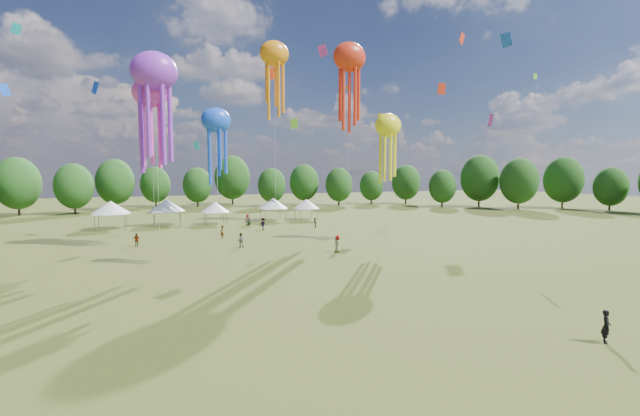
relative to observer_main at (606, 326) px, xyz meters
name	(u,v)px	position (x,y,z in m)	size (l,w,h in m)	color
ground	(474,358)	(-7.56, 1.07, -0.86)	(300.00, 300.00, 0.00)	#384416
observer_main	(606,326)	(0.00, 0.00, 0.00)	(0.63, 0.41, 1.72)	black
spectator_near	(240,240)	(-12.63, 33.87, 0.00)	(0.84, 0.65, 1.73)	gray
spectators_far	(261,227)	(-7.67, 44.79, 0.01)	(26.61, 27.74, 1.87)	gray
festival_tents	(208,205)	(-13.70, 58.21, 2.33)	(37.75, 7.82, 4.40)	#47474C
show_kites	(279,88)	(-5.01, 43.67, 19.90)	(36.87, 30.30, 31.12)	#F648B9
small_kites	(276,21)	(-5.72, 42.37, 28.49)	(78.35, 46.43, 46.66)	#F648B9
treeline	(217,185)	(-11.43, 63.59, 5.68)	(201.57, 95.24, 13.43)	#38281C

